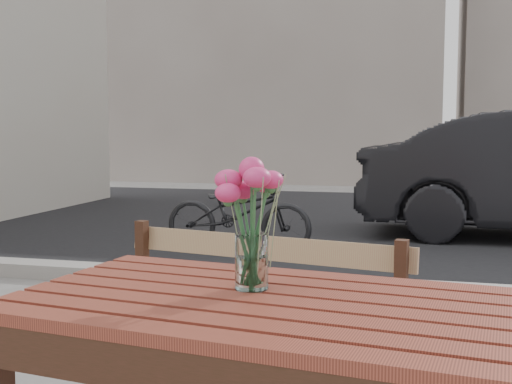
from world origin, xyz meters
TOP-DOWN VIEW (x-y plane):
  - street at (0.00, 5.06)m, footprint 30.00×8.12m
  - backdrop_buildings at (0.17, 14.40)m, footprint 15.50×4.00m
  - main_table at (0.06, -0.16)m, footprint 1.39×0.92m
  - main_bench at (-0.20, 0.81)m, footprint 1.40×0.66m
  - main_vase at (0.02, -0.07)m, footprint 0.20×0.20m
  - bicycle at (-1.29, 4.50)m, footprint 1.53×0.55m

SIDE VIEW (x-z plane):
  - street at x=0.00m, z-range -0.03..0.09m
  - bicycle at x=-1.29m, z-range 0.00..0.80m
  - main_bench at x=-0.20m, z-range 0.09..0.92m
  - main_table at x=0.06m, z-range 0.27..1.07m
  - main_vase at x=0.02m, z-range 0.84..1.21m
  - backdrop_buildings at x=0.17m, z-range -0.40..7.60m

